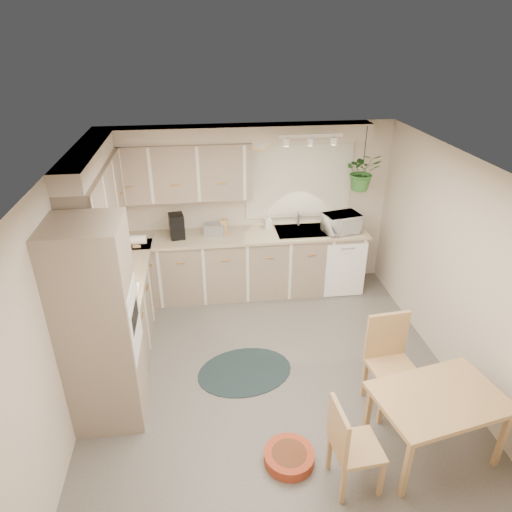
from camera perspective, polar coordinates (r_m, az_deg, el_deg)
The scene contains 35 objects.
floor at distance 5.38m, azimuth 1.88°, elevation -14.36°, with size 4.20×4.20×0.00m, color #66615A.
ceiling at distance 4.20m, azimuth 2.38°, elevation 11.05°, with size 4.20×4.20×0.00m, color white.
wall_back at distance 6.55m, azimuth -0.81°, elevation 5.97°, with size 4.00×0.04×2.40m, color beige.
wall_front at distance 3.09m, azimuth 8.80°, elevation -23.10°, with size 4.00×0.04×2.40m, color beige.
wall_left at distance 4.81m, azimuth -22.23°, elevation -4.51°, with size 0.04×4.20×2.40m, color beige.
wall_right at distance 5.34m, azimuth 23.81°, elevation -1.61°, with size 0.04×4.20×2.40m, color beige.
base_cab_left at distance 5.85m, azimuth -16.23°, elevation -6.23°, with size 0.60×1.85×0.90m, color gray.
base_cab_back at distance 6.58m, azimuth -2.21°, elevation -1.16°, with size 3.60×0.60×0.90m, color gray.
counter_left at distance 5.61m, azimuth -16.73°, elevation -2.20°, with size 0.64×1.89×0.04m, color #BDAF8A.
counter_back at distance 6.36m, azimuth -2.27°, elevation 2.54°, with size 3.64×0.64×0.04m, color #BDAF8A.
oven_stack at distance 4.50m, azimuth -18.93°, elevation -8.46°, with size 0.65×0.65×2.10m, color gray.
wall_oven_face at distance 4.44m, azimuth -14.86°, elevation -8.34°, with size 0.02×0.56×0.58m, color white.
upper_cab_left at distance 5.39m, azimuth -19.24°, elevation 6.80°, with size 0.35×2.00×0.75m, color gray.
upper_cab_back at distance 6.16m, azimuth -10.10°, elevation 10.31°, with size 2.00×0.35×0.75m, color gray.
soffit_left at distance 5.27m, azimuth -20.30°, elevation 11.62°, with size 0.30×2.00×0.20m, color beige.
soffit_back at distance 6.08m, azimuth -2.66°, elevation 15.09°, with size 3.60×0.30×0.20m, color beige.
cooktop at distance 5.11m, azimuth -17.53°, elevation -5.07°, with size 0.52×0.58×0.02m, color white.
range_hood at distance 4.90m, azimuth -18.49°, elevation -0.56°, with size 0.40×0.60×0.14m, color white.
window_blinds at distance 6.50m, azimuth 5.42°, elevation 9.42°, with size 1.40×0.02×1.00m, color white.
window_frame at distance 6.51m, azimuth 5.40°, elevation 9.45°, with size 1.50×0.02×1.10m, color silver.
sink at distance 6.51m, azimuth 5.65°, elevation 2.81°, with size 0.70×0.48×0.10m, color #96999D.
dishwasher_front at distance 6.60m, azimuth 11.13°, elevation -1.82°, with size 0.58×0.01×0.83m, color white.
track_light_bar at distance 5.83m, azimuth 6.84°, elevation 14.72°, with size 0.80×0.04×0.04m, color white.
wall_clock at distance 6.26m, azimuth 0.57°, elevation 14.34°, with size 0.30×0.30×0.03m, color gold.
dining_table at distance 4.64m, azimuth 21.28°, elevation -19.07°, with size 1.10×0.73×0.69m, color tan.
chair_left at distance 4.18m, azimuth 12.55°, elevation -22.10°, with size 0.41×0.41×0.87m, color tan.
chair_back at distance 4.87m, azimuth 16.82°, elevation -13.18°, with size 0.47×0.47×1.00m, color tan.
braided_rug at distance 5.38m, azimuth -1.42°, elevation -14.22°, with size 1.09×0.81×0.01m, color black.
pet_bed at distance 4.52m, azimuth 4.16°, elevation -23.76°, with size 0.46×0.46×0.11m, color #AE3922.
microwave at distance 6.48m, azimuth 10.65°, elevation 4.32°, with size 0.49×0.27×0.33m, color white.
soap_bottle at distance 6.53m, azimuth 1.50°, elevation 3.87°, with size 0.10×0.21×0.10m, color white.
hanging_plant at distance 6.33m, azimuth 13.12°, elevation 9.77°, with size 0.46×0.51×0.40m, color #316C2B.
coffee_maker at distance 6.29m, azimuth -9.88°, elevation 3.70°, with size 0.19×0.23×0.34m, color black.
toaster at distance 6.33m, azimuth -5.24°, elevation 3.33°, with size 0.27×0.15×0.16m, color #96999D.
knife_block at distance 6.35m, azimuth -4.00°, elevation 3.70°, with size 0.10×0.10×0.21m, color tan.
Camera 1 is at (-0.68, -3.98, 3.55)m, focal length 32.00 mm.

